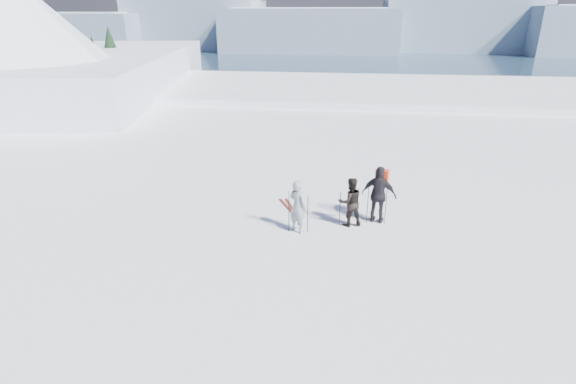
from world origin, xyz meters
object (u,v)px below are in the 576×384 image
skier_pack (379,195)px  skis_loose (290,208)px  skier_grey (298,206)px  skier_dark (350,202)px

skier_pack → skis_loose: size_ratio=1.17×
skier_grey → skier_pack: 2.67m
skier_grey → skier_dark: (1.57, 0.65, -0.04)m
skier_dark → skis_loose: skier_dark is taller
skier_grey → skier_pack: size_ratio=0.89×
skier_grey → skis_loose: skier_grey is taller
skier_grey → skis_loose: bearing=-40.0°
skier_dark → skier_grey: bearing=3.1°
skis_loose → skier_grey: bearing=-74.9°
skier_grey → skier_dark: skier_grey is taller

